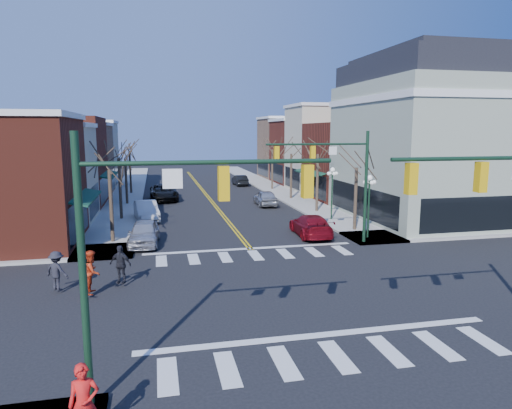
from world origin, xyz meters
TOP-DOWN VIEW (x-y plane):
  - ground at (0.00, 0.00)m, footprint 160.00×160.00m
  - sidewalk_left at (-8.75, 20.00)m, footprint 3.50×70.00m
  - sidewalk_right at (8.75, 20.00)m, footprint 3.50×70.00m
  - bldg_left_stucco_a at (-15.50, 19.50)m, footprint 10.00×7.00m
  - bldg_left_brick_b at (-15.50, 27.50)m, footprint 10.00×9.00m
  - bldg_left_tan at (-15.50, 35.75)m, footprint 10.00×7.50m
  - bldg_left_stucco_b at (-15.50, 43.50)m, footprint 10.00×8.00m
  - bldg_right_brick_a at (15.50, 25.75)m, footprint 10.00×8.50m
  - bldg_right_stucco at (15.50, 33.50)m, footprint 10.00×7.00m
  - bldg_right_brick_b at (15.50, 41.00)m, footprint 10.00×8.00m
  - bldg_right_tan at (15.50, 49.00)m, footprint 10.00×8.00m
  - victorian_corner at (16.50, 14.50)m, footprint 12.25×14.25m
  - traffic_mast_near_left at (-5.55, -7.40)m, footprint 6.60×0.28m
  - traffic_mast_far_right at (5.55, 7.40)m, footprint 6.60×0.28m
  - lamppost_corner at (8.20, 8.50)m, footprint 0.36×0.36m
  - lamppost_midblock at (8.20, 15.00)m, footprint 0.36×0.36m
  - tree_left_a at (-8.40, 11.00)m, footprint 0.24×0.24m
  - tree_left_b at (-8.40, 19.00)m, footprint 0.24×0.24m
  - tree_left_c at (-8.40, 27.00)m, footprint 0.24×0.24m
  - tree_left_d at (-8.40, 35.00)m, footprint 0.24×0.24m
  - tree_right_a at (8.40, 11.00)m, footprint 0.24×0.24m
  - tree_right_b at (8.40, 19.00)m, footprint 0.24×0.24m
  - tree_right_c at (8.40, 27.00)m, footprint 0.24×0.24m
  - tree_right_d at (8.40, 35.00)m, footprint 0.24×0.24m
  - car_left_near at (-6.40, 10.18)m, footprint 2.10×4.63m
  - car_left_mid at (-6.40, 18.50)m, footprint 2.27×4.94m
  - car_left_far at (-4.80, 29.24)m, footprint 2.92×6.12m
  - car_right_near at (4.80, 10.28)m, footprint 2.39×5.27m
  - car_right_mid at (4.80, 23.64)m, footprint 1.94×4.53m
  - car_right_far at (5.39, 40.59)m, footprint 1.68×4.27m
  - pedestrian_red_a at (-7.30, -8.95)m, footprint 0.72×0.51m
  - pedestrian_red_b at (-8.41, 1.23)m, footprint 0.81×1.00m
  - pedestrian_dark_a at (-7.30, 2.36)m, footprint 1.15×0.86m
  - pedestrian_dark_b at (-10.00, 1.99)m, footprint 1.32×1.17m

SIDE VIEW (x-z plane):
  - ground at x=0.00m, z-range 0.00..0.00m
  - sidewalk_left at x=-8.75m, z-range 0.00..0.15m
  - sidewalk_right at x=8.75m, z-range 0.00..0.15m
  - car_right_far at x=5.39m, z-range 0.00..1.39m
  - car_right_near at x=4.80m, z-range 0.00..1.50m
  - car_right_mid at x=4.80m, z-range 0.00..1.53m
  - car_left_near at x=-6.40m, z-range 0.00..1.54m
  - car_left_mid at x=-6.40m, z-range 0.00..1.57m
  - car_left_far at x=-4.80m, z-range 0.00..1.69m
  - pedestrian_dark_b at x=-10.00m, z-range 0.15..1.92m
  - pedestrian_dark_a at x=-7.30m, z-range 0.15..1.96m
  - pedestrian_red_a at x=-7.30m, z-range 0.15..2.03m
  - pedestrian_red_b at x=-8.41m, z-range 0.15..2.07m
  - tree_left_c at x=-8.40m, z-range 0.00..4.55m
  - tree_right_a at x=8.40m, z-range 0.00..4.62m
  - tree_left_a at x=-8.40m, z-range 0.00..4.76m
  - tree_right_c at x=8.40m, z-range 0.00..4.83m
  - tree_left_d at x=-8.40m, z-range 0.00..4.90m
  - tree_right_d at x=8.40m, z-range 0.00..4.97m
  - tree_left_b at x=-8.40m, z-range 0.00..5.04m
  - tree_right_b at x=8.40m, z-range 0.00..5.18m
  - lamppost_corner at x=8.20m, z-range 0.80..5.13m
  - lamppost_midblock at x=8.20m, z-range 0.80..5.13m
  - bldg_left_stucco_a at x=-15.50m, z-range 0.00..7.50m
  - bldg_left_tan at x=-15.50m, z-range 0.00..7.80m
  - bldg_right_brick_a at x=15.50m, z-range 0.00..8.00m
  - bldg_left_stucco_b at x=-15.50m, z-range 0.00..8.20m
  - bldg_left_brick_b at x=-15.50m, z-range 0.00..8.50m
  - bldg_right_brick_b at x=15.50m, z-range 0.00..8.50m
  - bldg_right_tan at x=15.50m, z-range 0.00..9.00m
  - traffic_mast_near_left at x=-5.55m, z-range 1.11..8.31m
  - traffic_mast_far_right at x=5.55m, z-range 1.11..8.31m
  - bldg_right_stucco at x=15.50m, z-range 0.00..10.00m
  - victorian_corner at x=16.50m, z-range 0.01..13.31m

